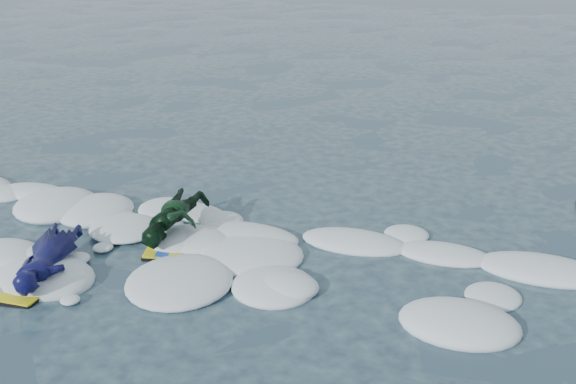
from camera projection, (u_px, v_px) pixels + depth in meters
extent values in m
plane|color=#1C3343|center=(164.00, 284.00, 7.63)|extent=(120.00, 120.00, 0.00)
cube|color=black|center=(35.00, 283.00, 7.58)|extent=(0.55, 0.98, 0.05)
cube|color=yellow|center=(35.00, 280.00, 7.57)|extent=(0.53, 0.96, 0.02)
imported|color=#0D0C59|center=(48.00, 258.00, 7.74)|extent=(0.92, 1.54, 0.35)
cube|color=black|center=(169.00, 245.00, 8.42)|extent=(0.62, 0.90, 0.04)
cube|color=yellow|center=(169.00, 242.00, 8.41)|extent=(0.60, 0.88, 0.01)
cube|color=blue|center=(169.00, 242.00, 8.41)|extent=(0.32, 0.79, 0.00)
imported|color=black|center=(175.00, 220.00, 8.51)|extent=(0.60, 1.22, 0.46)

